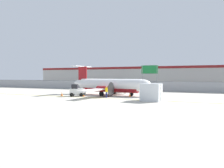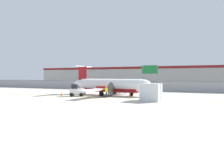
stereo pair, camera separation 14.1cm
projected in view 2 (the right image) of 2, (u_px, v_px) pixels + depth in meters
ground_plane at (95, 98)px, 28.65m from camera, size 140.00×140.00×0.01m
perimeter_fence at (128, 85)px, 43.44m from camera, size 98.00×0.10×2.10m
parking_lot_strip at (141, 87)px, 54.15m from camera, size 98.00×17.00×0.12m
background_building at (153, 76)px, 71.16m from camera, size 91.00×8.10×6.50m
commuter_airplane at (111, 85)px, 32.92m from camera, size 14.41×16.08×4.92m
baggage_tug at (77, 91)px, 31.21m from camera, size 2.56×1.98×1.88m
ground_crew_worker at (106, 91)px, 28.97m from camera, size 0.47×0.50×1.70m
cargo_container at (151, 92)px, 25.20m from camera, size 2.60×2.24×2.20m
traffic_cone_near_left at (83, 94)px, 30.89m from camera, size 0.36×0.36×0.64m
traffic_cone_near_right at (62, 94)px, 31.78m from camera, size 0.36×0.36×0.64m
traffic_cone_far_left at (130, 95)px, 30.46m from camera, size 0.36×0.36×0.64m
traffic_cone_far_right at (109, 92)px, 34.77m from camera, size 0.36×0.36×0.64m
parked_car_0 at (92, 84)px, 59.84m from camera, size 4.34×2.30×1.58m
parked_car_1 at (121, 83)px, 62.30m from camera, size 4.35×2.35×1.58m
parked_car_2 at (137, 84)px, 57.29m from camera, size 4.22×2.05×1.58m
parked_car_3 at (152, 84)px, 58.47m from camera, size 4.35×2.33×1.58m
parked_car_4 at (169, 85)px, 48.39m from camera, size 4.25×2.10×1.58m
parked_car_5 at (194, 85)px, 51.05m from camera, size 4.36×2.37×1.58m
highway_sign at (150, 72)px, 43.50m from camera, size 3.60×0.14×5.50m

